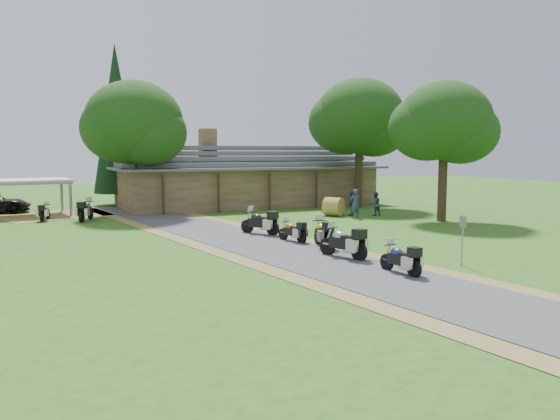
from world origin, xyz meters
name	(u,v)px	position (x,y,z in m)	size (l,w,h in m)	color
ground	(335,266)	(0.00, 0.00, 0.00)	(120.00, 120.00, 0.00)	#2C5217
driveway	(279,250)	(-0.50, 4.00, 0.00)	(46.00, 46.00, 0.00)	#434345
lodge	(247,175)	(6.00, 24.00, 2.45)	(21.40, 9.40, 4.90)	brown
carport	(26,198)	(-10.53, 23.26, 1.24)	(5.73, 3.82, 2.48)	silver
motorcycle_row_a	(400,257)	(1.39, -2.19, 0.61)	(1.77, 0.58, 1.21)	navy
motorcycle_row_b	(343,241)	(1.10, 1.20, 0.73)	(2.13, 0.69, 1.46)	#9DA1A5
motorcycle_row_c	(323,232)	(1.61, 3.77, 0.72)	(2.09, 0.68, 1.43)	#E5BA02
motorcycle_row_d	(292,230)	(1.04, 5.74, 0.58)	(1.69, 0.55, 1.15)	#C75912
motorcycle_row_e	(260,221)	(0.53, 8.55, 0.72)	(2.11, 0.69, 1.44)	black
motorcycle_carport_a	(45,211)	(-9.50, 19.88, 0.59)	(1.74, 0.57, 1.19)	#D6D208
motorcycle_carport_b	(86,209)	(-7.14, 18.59, 0.72)	(2.10, 0.69, 1.44)	slate
person_a	(355,201)	(9.03, 12.49, 1.13)	(0.64, 0.46, 2.25)	navy
person_b	(375,202)	(11.01, 13.01, 0.95)	(0.54, 0.39, 1.90)	navy
person_c	(351,201)	(9.61, 13.83, 0.98)	(0.56, 0.40, 1.95)	navy
hay_bale	(334,207)	(8.38, 14.13, 0.63)	(1.26, 1.26, 1.16)	olive
sign_post	(462,241)	(4.41, -2.06, 0.97)	(0.35, 0.06, 1.94)	gray
oak_lodge_left	(135,140)	(-3.63, 20.60, 5.14)	(6.66, 6.66, 10.27)	#133710
oak_lodge_right	(359,134)	(13.11, 18.28, 5.72)	(6.88, 6.88, 11.44)	#133710
oak_driveway	(444,140)	(13.18, 8.92, 5.06)	(5.81, 5.81, 10.12)	#133710
cedar_near	(117,125)	(-3.62, 28.14, 6.49)	(3.90, 3.90, 12.98)	black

